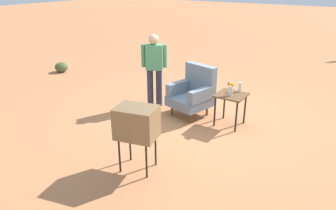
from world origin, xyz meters
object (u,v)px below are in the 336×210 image
object	(u,v)px
armchair	(193,92)
bottle_short_clear	(240,87)
soda_can_red	(231,89)
side_table	(231,99)
flower_vase	(230,88)
person_standing	(154,66)
tv_on_stand	(137,123)

from	to	relation	value
armchair	bottle_short_clear	xyz separation A→B (m)	(0.96, 0.16, 0.25)
soda_can_red	side_table	bearing A→B (deg)	-64.64
bottle_short_clear	flower_vase	size ratio (longest dim) A/B	0.75
armchair	person_standing	distance (m)	1.06
person_standing	soda_can_red	distance (m)	1.81
tv_on_stand	person_standing	world-z (taller)	person_standing
side_table	flower_vase	xyz separation A→B (m)	(0.00, -0.08, 0.25)
person_standing	flower_vase	size ratio (longest dim) A/B	6.19
tv_on_stand	soda_can_red	size ratio (longest dim) A/B	8.44
side_table	tv_on_stand	distance (m)	2.32
tv_on_stand	person_standing	size ratio (longest dim) A/B	0.63
bottle_short_clear	flower_vase	world-z (taller)	flower_vase
person_standing	tv_on_stand	bearing A→B (deg)	-59.73
armchair	person_standing	size ratio (longest dim) A/B	0.65
armchair	flower_vase	world-z (taller)	armchair
bottle_short_clear	tv_on_stand	bearing A→B (deg)	-104.12
tv_on_stand	flower_vase	size ratio (longest dim) A/B	3.89
armchair	bottle_short_clear	distance (m)	1.01
side_table	soda_can_red	bearing A→B (deg)	115.36
side_table	person_standing	distance (m)	1.89
person_standing	soda_can_red	world-z (taller)	person_standing
flower_vase	tv_on_stand	bearing A→B (deg)	-104.22
side_table	person_standing	xyz separation A→B (m)	(-1.85, -0.00, 0.38)
armchair	flower_vase	distance (m)	0.95
bottle_short_clear	flower_vase	distance (m)	0.32
flower_vase	soda_can_red	bearing A→B (deg)	107.22
armchair	person_standing	xyz separation A→B (m)	(-0.97, -0.07, 0.44)
side_table	flower_vase	distance (m)	0.26
armchair	flower_vase	size ratio (longest dim) A/B	4.00
side_table	tv_on_stand	bearing A→B (deg)	-103.62
armchair	side_table	size ratio (longest dim) A/B	1.63
soda_can_red	flower_vase	size ratio (longest dim) A/B	0.46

